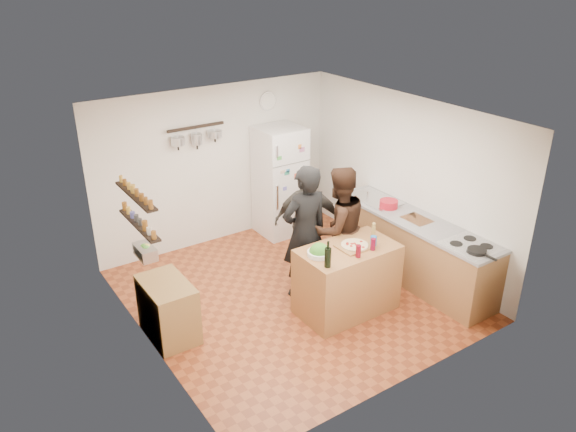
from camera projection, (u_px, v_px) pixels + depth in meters
room_shell at (276, 202)px, 7.46m from camera, size 4.20×4.20×4.20m
prep_island at (347, 279)px, 7.18m from camera, size 1.25×0.72×0.91m
pizza_board at (355, 246)px, 7.01m from camera, size 0.42×0.34×0.02m
pizza at (355, 245)px, 7.00m from camera, size 0.34×0.34×0.02m
salad_bowl at (319, 253)px, 6.80m from camera, size 0.29×0.29×0.06m
wine_bottle at (328, 258)px, 6.52m from camera, size 0.08×0.08×0.24m
wine_glass_near at (358, 251)px, 6.75m from camera, size 0.06×0.06×0.16m
wine_glass_far at (373, 244)px, 6.92m from camera, size 0.06×0.06×0.15m
pepper_mill at (373, 232)px, 7.22m from camera, size 0.05×0.05×0.17m
salt_canister at (373, 241)px, 7.02m from camera, size 0.08×0.08×0.13m
person_left at (305, 233)px, 7.34m from camera, size 0.70×0.48×1.86m
person_center at (338, 229)px, 7.56m from camera, size 0.89×0.71×1.76m
person_back at (308, 222)px, 7.93m from camera, size 1.00×0.87×1.61m
counter_run at (413, 249)px, 7.95m from camera, size 0.63×2.63×0.90m
stove_top at (471, 246)px, 7.04m from camera, size 0.60×0.62×0.02m
skillet at (477, 251)px, 6.85m from camera, size 0.23×0.23×0.05m
sink at (375, 199)px, 8.40m from camera, size 0.50×0.80×0.03m
cutting_board at (417, 220)px, 7.75m from camera, size 0.30×0.40×0.02m
red_bowl at (389, 204)px, 8.08m from camera, size 0.26×0.26×0.11m
fridge at (280, 181)px, 9.12m from camera, size 0.70×0.68×1.80m
wall_clock at (268, 101)px, 8.84m from camera, size 0.30×0.03×0.30m
spice_shelf_lower at (139, 225)px, 6.24m from camera, size 0.12×1.00×0.02m
spice_shelf_upper at (136, 196)px, 6.09m from camera, size 0.12×1.00×0.02m
produce_basket at (145, 252)px, 6.40m from camera, size 0.18×0.35×0.14m
side_table at (168, 309)px, 6.73m from camera, size 0.50×0.80×0.73m
pot_rack at (196, 127)px, 8.21m from camera, size 0.90×0.04×0.04m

